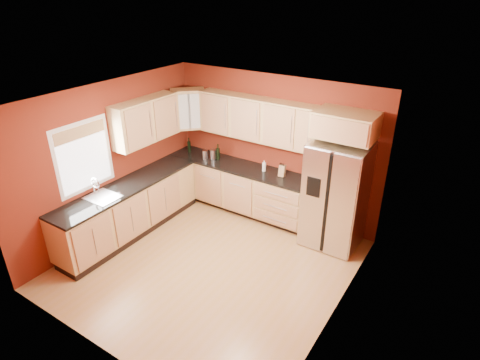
# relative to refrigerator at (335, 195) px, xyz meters

# --- Properties ---
(floor) EXTENTS (4.00, 4.00, 0.00)m
(floor) POSITION_rel_refrigerator_xyz_m (-1.35, -1.62, -0.89)
(floor) COLOR #AA7D41
(floor) RESTS_ON ground
(ceiling) EXTENTS (4.00, 4.00, 0.00)m
(ceiling) POSITION_rel_refrigerator_xyz_m (-1.35, -1.62, 1.71)
(ceiling) COLOR silver
(ceiling) RESTS_ON wall_back
(wall_back) EXTENTS (4.00, 0.04, 2.60)m
(wall_back) POSITION_rel_refrigerator_xyz_m (-1.35, 0.38, 0.41)
(wall_back) COLOR maroon
(wall_back) RESTS_ON floor
(wall_front) EXTENTS (4.00, 0.04, 2.60)m
(wall_front) POSITION_rel_refrigerator_xyz_m (-1.35, -3.62, 0.41)
(wall_front) COLOR maroon
(wall_front) RESTS_ON floor
(wall_left) EXTENTS (0.04, 4.00, 2.60)m
(wall_left) POSITION_rel_refrigerator_xyz_m (-3.35, -1.62, 0.41)
(wall_left) COLOR maroon
(wall_left) RESTS_ON floor
(wall_right) EXTENTS (0.04, 4.00, 2.60)m
(wall_right) POSITION_rel_refrigerator_xyz_m (0.65, -1.62, 0.41)
(wall_right) COLOR maroon
(wall_right) RESTS_ON floor
(base_cabinets_back) EXTENTS (2.90, 0.60, 0.88)m
(base_cabinets_back) POSITION_rel_refrigerator_xyz_m (-1.90, 0.07, -0.45)
(base_cabinets_back) COLOR #AA8652
(base_cabinets_back) RESTS_ON floor
(base_cabinets_left) EXTENTS (0.60, 2.80, 0.88)m
(base_cabinets_left) POSITION_rel_refrigerator_xyz_m (-3.05, -1.62, -0.45)
(base_cabinets_left) COLOR #AA8652
(base_cabinets_left) RESTS_ON floor
(countertop_back) EXTENTS (2.90, 0.62, 0.04)m
(countertop_back) POSITION_rel_refrigerator_xyz_m (-1.90, 0.06, 0.01)
(countertop_back) COLOR black
(countertop_back) RESTS_ON base_cabinets_back
(countertop_left) EXTENTS (0.62, 2.80, 0.04)m
(countertop_left) POSITION_rel_refrigerator_xyz_m (-3.04, -1.62, 0.01)
(countertop_left) COLOR black
(countertop_left) RESTS_ON base_cabinets_left
(upper_cabinets_back) EXTENTS (2.30, 0.33, 0.75)m
(upper_cabinets_back) POSITION_rel_refrigerator_xyz_m (-1.60, 0.21, 0.94)
(upper_cabinets_back) COLOR #AA8652
(upper_cabinets_back) RESTS_ON wall_back
(upper_cabinets_left) EXTENTS (0.33, 1.35, 0.75)m
(upper_cabinets_left) POSITION_rel_refrigerator_xyz_m (-3.19, -0.90, 0.94)
(upper_cabinets_left) COLOR #AA8652
(upper_cabinets_left) RESTS_ON wall_left
(corner_upper_cabinet) EXTENTS (0.67, 0.67, 0.75)m
(corner_upper_cabinet) POSITION_rel_refrigerator_xyz_m (-3.02, 0.04, 0.94)
(corner_upper_cabinet) COLOR #AA8652
(corner_upper_cabinet) RESTS_ON wall_back
(over_fridge_cabinet) EXTENTS (0.92, 0.60, 0.40)m
(over_fridge_cabinet) POSITION_rel_refrigerator_xyz_m (0.00, 0.07, 1.16)
(over_fridge_cabinet) COLOR #AA8652
(over_fridge_cabinet) RESTS_ON wall_back
(refrigerator) EXTENTS (0.90, 0.75, 1.78)m
(refrigerator) POSITION_rel_refrigerator_xyz_m (0.00, 0.00, 0.00)
(refrigerator) COLOR silver
(refrigerator) RESTS_ON floor
(window) EXTENTS (0.03, 0.90, 1.00)m
(window) POSITION_rel_refrigerator_xyz_m (-3.33, -2.12, 0.66)
(window) COLOR white
(window) RESTS_ON wall_left
(sink_faucet) EXTENTS (0.50, 0.42, 0.30)m
(sink_faucet) POSITION_rel_refrigerator_xyz_m (-3.04, -2.12, 0.18)
(sink_faucet) COLOR silver
(sink_faucet) RESTS_ON countertop_left
(canister_left) EXTENTS (0.11, 0.11, 0.17)m
(canister_left) POSITION_rel_refrigerator_xyz_m (-2.62, -0.01, 0.12)
(canister_left) COLOR silver
(canister_left) RESTS_ON countertop_back
(canister_right) EXTENTS (0.13, 0.13, 0.19)m
(canister_right) POSITION_rel_refrigerator_xyz_m (-2.49, 0.06, 0.12)
(canister_right) COLOR silver
(canister_right) RESTS_ON countertop_back
(wine_bottle_a) EXTENTS (0.08, 0.08, 0.30)m
(wine_bottle_a) POSITION_rel_refrigerator_xyz_m (-3.10, 0.09, 0.18)
(wine_bottle_a) COLOR black
(wine_bottle_a) RESTS_ON countertop_back
(wine_bottle_b) EXTENTS (0.07, 0.07, 0.30)m
(wine_bottle_b) POSITION_rel_refrigerator_xyz_m (-2.40, 0.11, 0.18)
(wine_bottle_b) COLOR black
(wine_bottle_b) RESTS_ON countertop_back
(knife_block) EXTENTS (0.11, 0.10, 0.21)m
(knife_block) POSITION_rel_refrigerator_xyz_m (-1.02, 0.10, 0.13)
(knife_block) COLOR #AA7F52
(knife_block) RESTS_ON countertop_back
(soap_dispenser) EXTENTS (0.07, 0.07, 0.20)m
(soap_dispenser) POSITION_rel_refrigerator_xyz_m (-1.39, 0.11, 0.13)
(soap_dispenser) COLOR white
(soap_dispenser) RESTS_ON countertop_back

